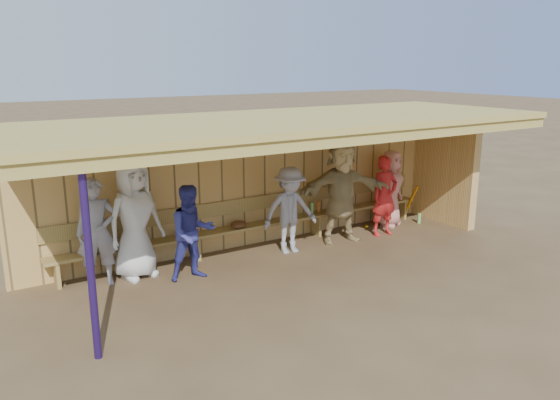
# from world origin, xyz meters

# --- Properties ---
(ground) EXTENTS (90.00, 90.00, 0.00)m
(ground) POSITION_xyz_m (0.00, 0.00, 0.00)
(ground) COLOR brown
(ground) RESTS_ON ground
(player_a) EXTENTS (0.69, 0.52, 1.69)m
(player_a) POSITION_xyz_m (-3.00, 0.81, 0.84)
(player_a) COLOR gray
(player_a) RESTS_ON ground
(player_b) EXTENTS (1.06, 0.83, 1.91)m
(player_b) POSITION_xyz_m (-2.41, 0.81, 0.96)
(player_b) COLOR silver
(player_b) RESTS_ON ground
(player_c) EXTENTS (0.79, 0.64, 1.53)m
(player_c) POSITION_xyz_m (-1.68, 0.26, 0.77)
(player_c) COLOR #363894
(player_c) RESTS_ON ground
(player_e) EXTENTS (1.08, 0.71, 1.58)m
(player_e) POSITION_xyz_m (0.29, 0.49, 0.79)
(player_e) COLOR #98979F
(player_e) RESTS_ON ground
(player_f) EXTENTS (1.91, 0.97, 1.97)m
(player_f) POSITION_xyz_m (1.48, 0.52, 0.99)
(player_f) COLOR tan
(player_f) RESTS_ON ground
(player_g) EXTENTS (0.60, 0.41, 1.60)m
(player_g) POSITION_xyz_m (2.45, 0.38, 0.80)
(player_g) COLOR red
(player_g) RESTS_ON ground
(player_h) EXTENTS (0.92, 0.78, 1.60)m
(player_h) POSITION_xyz_m (3.00, 0.81, 0.80)
(player_h) COLOR tan
(player_h) RESTS_ON ground
(dugout_structure) EXTENTS (8.80, 3.20, 2.50)m
(dugout_structure) POSITION_xyz_m (0.39, 0.69, 1.69)
(dugout_structure) COLOR tan
(dugout_structure) RESTS_ON ground
(bench) EXTENTS (7.60, 0.34, 0.93)m
(bench) POSITION_xyz_m (0.00, 1.12, 0.53)
(bench) COLOR #AB8D49
(bench) RESTS_ON ground
(dugout_equipment) EXTENTS (6.52, 0.62, 0.80)m
(dugout_equipment) POSITION_xyz_m (-0.66, 0.99, 0.49)
(dugout_equipment) COLOR gold
(dugout_equipment) RESTS_ON ground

